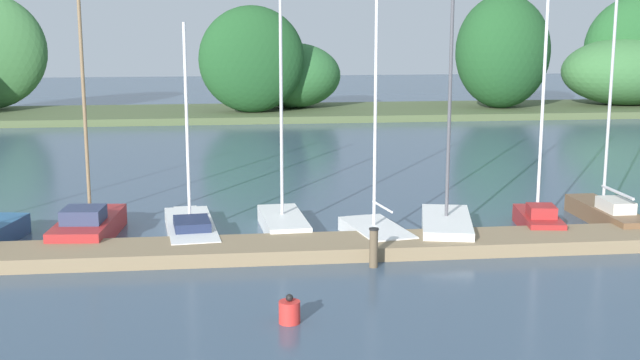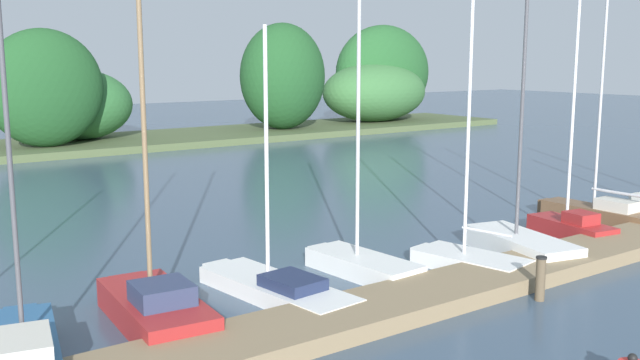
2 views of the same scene
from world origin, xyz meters
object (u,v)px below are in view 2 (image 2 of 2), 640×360
object	(u,v)px
sailboat_3	(274,285)
sailboat_8	(599,211)
sailboat_2	(154,303)
sailboat_5	(467,255)
sailboat_7	(570,222)
mooring_piling_1	(540,278)
sailboat_6	(518,242)
sailboat_1	(24,354)
sailboat_4	(359,260)

from	to	relation	value
sailboat_3	sailboat_8	world-z (taller)	sailboat_8
sailboat_2	sailboat_5	distance (m)	7.81
sailboat_7	mooring_piling_1	size ratio (longest dim) A/B	8.57
sailboat_6	sailboat_7	size ratio (longest dim) A/B	0.89
sailboat_3	sailboat_8	distance (m)	12.04
sailboat_1	sailboat_8	distance (m)	17.46
sailboat_5	sailboat_6	bearing A→B (deg)	-99.51
sailboat_2	sailboat_3	size ratio (longest dim) A/B	1.29
sailboat_1	mooring_piling_1	size ratio (longest dim) A/B	8.50
sailboat_1	sailboat_5	world-z (taller)	sailboat_5
sailboat_3	sailboat_5	distance (m)	5.10
sailboat_3	sailboat_4	bearing A→B (deg)	-91.00
sailboat_5	sailboat_2	bearing A→B (deg)	71.81
sailboat_1	sailboat_7	xyz separation A→B (m)	(15.17, 0.38, 0.05)
sailboat_4	sailboat_3	bearing A→B (deg)	91.13
sailboat_4	sailboat_8	distance (m)	9.46
sailboat_3	sailboat_6	bearing A→B (deg)	-103.66
sailboat_4	sailboat_8	world-z (taller)	sailboat_8
sailboat_6	sailboat_8	distance (m)	5.11
sailboat_1	sailboat_4	distance (m)	8.06
sailboat_5	sailboat_4	bearing A→B (deg)	52.92
sailboat_3	sailboat_5	bearing A→B (deg)	-107.10
sailboat_2	sailboat_7	xyz separation A→B (m)	(12.51, -0.61, 0.03)
sailboat_1	sailboat_4	xyz separation A→B (m)	(7.97, 1.17, -0.06)
sailboat_8	sailboat_7	bearing A→B (deg)	102.88
sailboat_2	sailboat_3	bearing A→B (deg)	-85.77
sailboat_5	sailboat_6	world-z (taller)	sailboat_5
sailboat_4	sailboat_5	size ratio (longest dim) A/B	0.87
sailboat_3	sailboat_6	xyz separation A→B (m)	(7.00, -0.94, 0.10)
sailboat_1	sailboat_8	size ratio (longest dim) A/B	1.11
sailboat_1	sailboat_3	bearing A→B (deg)	-67.90
sailboat_2	sailboat_1	bearing A→B (deg)	115.50
sailboat_3	sailboat_1	bearing A→B (deg)	93.91
sailboat_3	sailboat_8	bearing A→B (deg)	-96.20
sailboat_7	sailboat_8	size ratio (longest dim) A/B	1.12
sailboat_3	sailboat_7	size ratio (longest dim) A/B	0.70
sailboat_8	sailboat_3	bearing A→B (deg)	89.55
sailboat_2	sailboat_3	xyz separation A→B (m)	(2.74, -0.04, -0.15)
sailboat_1	sailboat_7	bearing A→B (deg)	-76.40
sailboat_6	sailboat_7	distance (m)	2.79
sailboat_3	sailboat_6	distance (m)	7.07
sailboat_3	sailboat_4	xyz separation A→B (m)	(2.58, 0.23, 0.07)
sailboat_2	mooring_piling_1	distance (m)	8.07
sailboat_8	mooring_piling_1	world-z (taller)	sailboat_8
sailboat_1	sailboat_2	world-z (taller)	sailboat_1
sailboat_6	mooring_piling_1	xyz separation A→B (m)	(-2.50, -2.60, 0.13)
sailboat_1	sailboat_7	size ratio (longest dim) A/B	0.99
sailboat_5	sailboat_8	xyz separation A→B (m)	(7.03, 0.94, 0.04)
sailboat_3	sailboat_4	world-z (taller)	sailboat_4
sailboat_1	sailboat_2	bearing A→B (deg)	-57.46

